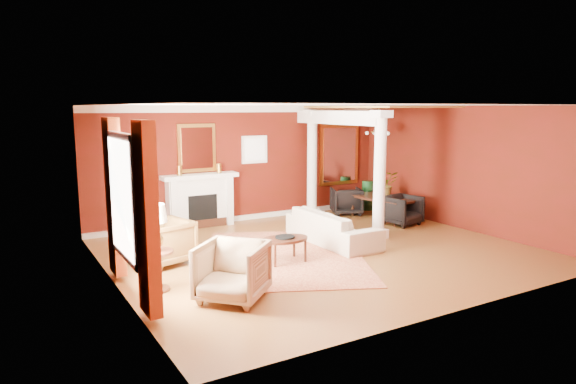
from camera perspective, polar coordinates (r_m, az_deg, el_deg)
ground at (r=10.37m, az=3.79°, el=-6.63°), size 8.00×8.00×0.00m
room_shell at (r=10.01m, az=3.91°, el=4.55°), size 8.04×7.04×2.92m
fireplace at (r=12.54m, az=-9.72°, el=-0.93°), size 1.85×0.42×1.29m
overmantel_mirror at (r=12.50m, az=-10.10°, el=4.84°), size 0.95×0.07×1.15m
flank_window_left at (r=12.08m, az=-17.03°, el=3.94°), size 0.70×0.07×0.70m
flank_window_right at (r=13.14m, az=-3.74°, el=4.73°), size 0.70×0.07×0.70m
left_window at (r=7.96m, az=-17.37°, el=-1.41°), size 0.21×2.55×2.60m
column_front at (r=11.34m, az=10.15°, el=1.98°), size 0.36×0.36×2.80m
column_back at (r=13.49m, az=2.69°, el=3.27°), size 0.36×0.36×2.80m
header_beam at (r=12.51m, az=5.51°, el=8.24°), size 0.30×3.20×0.32m
amber_ceiling at (r=13.10m, az=10.05°, el=9.29°), size 2.30×3.40×0.04m
dining_mirror at (r=14.53m, az=5.70°, el=4.16°), size 1.30×0.07×1.70m
chandelier at (r=13.18m, az=10.00°, el=6.58°), size 0.60×0.62×0.75m
crown_trim at (r=12.98m, az=-4.78°, el=9.17°), size 8.00×0.08×0.16m
base_trim at (r=13.28m, az=-4.62°, el=-2.82°), size 8.00×0.08×0.12m
rug at (r=10.04m, az=-0.38°, el=-7.11°), size 4.31×4.79×0.02m
sofa at (r=10.95m, az=4.98°, el=-3.30°), size 0.71×2.36×0.92m
armchair_leopard at (r=9.73m, az=-13.59°, el=-5.20°), size 1.02×1.06×0.90m
armchair_stripe at (r=7.76m, az=-6.23°, el=-8.48°), size 1.28×1.29×0.97m
coffee_table at (r=9.55m, az=-0.34°, el=-5.40°), size 0.92×0.92×0.47m
coffee_book at (r=9.46m, az=-0.37°, el=-4.58°), size 0.15×0.08×0.22m
side_table at (r=8.24m, az=-14.60°, el=-4.54°), size 0.55×0.55×1.38m
dining_table at (r=13.43m, az=10.72°, el=-1.04°), size 0.73×1.72×0.94m
dining_chair_near at (r=12.90m, az=12.58°, el=-1.83°), size 0.89×0.84×0.80m
dining_chair_far at (r=13.94m, az=6.50°, el=-0.87°), size 0.99×0.97×0.79m
green_urn at (r=14.62m, az=8.80°, el=-0.70°), size 0.35×0.35×0.84m
potted_plant at (r=13.29m, az=10.81°, el=2.02°), size 0.81×0.84×0.52m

